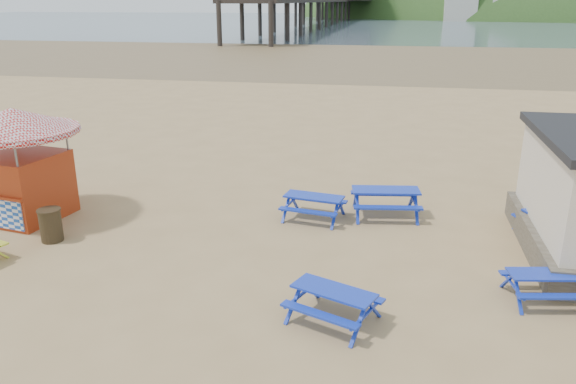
% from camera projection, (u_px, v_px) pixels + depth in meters
% --- Properties ---
extents(ground, '(400.00, 400.00, 0.00)m').
position_uv_depth(ground, '(261.00, 244.00, 14.99)').
color(ground, tan).
rests_on(ground, ground).
extents(wet_sand, '(400.00, 400.00, 0.00)m').
position_uv_depth(wet_sand, '(371.00, 55.00, 66.06)').
color(wet_sand, brown).
rests_on(wet_sand, ground).
extents(sea, '(400.00, 400.00, 0.00)m').
position_uv_depth(sea, '(391.00, 21.00, 172.83)').
color(sea, '#445561').
rests_on(sea, ground).
extents(picnic_table_blue_a, '(1.93, 1.65, 0.72)m').
position_uv_depth(picnic_table_blue_a, '(314.00, 207.00, 16.62)').
color(picnic_table_blue_a, '#090C9E').
rests_on(picnic_table_blue_a, ground).
extents(picnic_table_blue_b, '(2.20, 1.88, 0.83)m').
position_uv_depth(picnic_table_blue_b, '(385.00, 202.00, 16.86)').
color(picnic_table_blue_b, '#090C9E').
rests_on(picnic_table_blue_b, ground).
extents(picnic_table_blue_c, '(2.27, 2.10, 0.76)m').
position_uv_depth(picnic_table_blue_c, '(556.00, 223.00, 15.38)').
color(picnic_table_blue_c, '#090C9E').
rests_on(picnic_table_blue_c, ground).
extents(picnic_table_blue_e, '(2.08, 1.90, 0.71)m').
position_uv_depth(picnic_table_blue_e, '(333.00, 305.00, 11.31)').
color(picnic_table_blue_e, '#090C9E').
rests_on(picnic_table_blue_e, ground).
extents(picnic_table_blue_f, '(1.77, 1.52, 0.66)m').
position_uv_depth(picnic_table_blue_f, '(544.00, 287.00, 12.08)').
color(picnic_table_blue_f, '#090C9E').
rests_on(picnic_table_blue_f, ground).
extents(ice_cream_kiosk, '(4.25, 4.25, 3.30)m').
position_uv_depth(ice_cream_kiosk, '(17.00, 150.00, 16.20)').
color(ice_cream_kiosk, '#9D2F12').
rests_on(ice_cream_kiosk, ground).
extents(litter_bin, '(0.62, 0.62, 0.91)m').
position_uv_depth(litter_bin, '(51.00, 225.00, 15.06)').
color(litter_bin, '#3C311B').
rests_on(litter_bin, ground).
extents(pier, '(24.00, 220.00, 39.29)m').
position_uv_depth(pier, '(336.00, 2.00, 181.95)').
color(pier, black).
rests_on(pier, ground).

